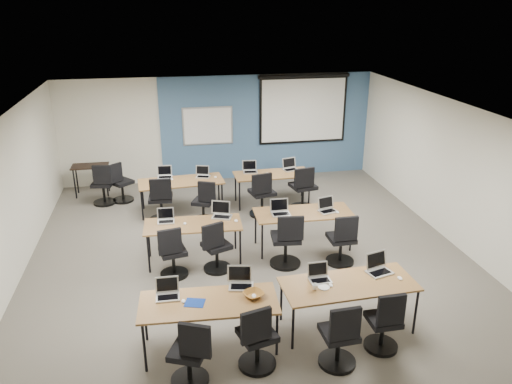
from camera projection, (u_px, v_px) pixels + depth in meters
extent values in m
cube|color=#6B6354|center=(250.00, 258.00, 9.22)|extent=(8.00, 9.00, 0.02)
cube|color=white|center=(250.00, 114.00, 8.24)|extent=(8.00, 9.00, 0.02)
cube|color=beige|center=(219.00, 129.00, 12.85)|extent=(8.00, 0.04, 2.70)
cube|color=beige|center=(336.00, 361.00, 4.61)|extent=(8.00, 0.04, 2.70)
cube|color=beige|center=(6.00, 207.00, 8.03)|extent=(0.04, 9.00, 2.70)
cube|color=beige|center=(458.00, 176.00, 9.43)|extent=(0.04, 9.00, 2.70)
cube|color=#3D5977|center=(267.00, 127.00, 13.04)|extent=(5.50, 0.04, 2.70)
cube|color=#B4BEC7|center=(208.00, 126.00, 12.69)|extent=(1.28, 0.02, 0.98)
cube|color=white|center=(208.00, 126.00, 12.68)|extent=(1.20, 0.02, 0.90)
cube|color=black|center=(303.00, 109.00, 12.99)|extent=(2.32, 0.03, 1.82)
cube|color=white|center=(303.00, 110.00, 12.99)|extent=(2.20, 0.02, 1.62)
cylinder|color=black|center=(304.00, 76.00, 12.67)|extent=(2.40, 0.10, 0.10)
cube|color=olive|center=(209.00, 303.00, 6.61)|extent=(1.84, 0.77, 0.03)
cylinder|color=black|center=(144.00, 349.00, 6.29)|extent=(0.04, 0.04, 0.70)
cylinder|color=black|center=(277.00, 333.00, 6.59)|extent=(0.04, 0.04, 0.70)
cylinder|color=black|center=(145.00, 319.00, 6.88)|extent=(0.04, 0.04, 0.70)
cylinder|color=black|center=(267.00, 305.00, 7.19)|extent=(0.04, 0.04, 0.70)
cube|color=#A97631|center=(349.00, 284.00, 7.04)|extent=(1.90, 0.79, 0.03)
cylinder|color=black|center=(293.00, 327.00, 6.71)|extent=(0.04, 0.04, 0.70)
cylinder|color=black|center=(416.00, 313.00, 7.02)|extent=(0.04, 0.04, 0.70)
cylinder|color=black|center=(281.00, 300.00, 7.32)|extent=(0.04, 0.04, 0.70)
cylinder|color=black|center=(394.00, 287.00, 7.64)|extent=(0.04, 0.04, 0.70)
cube|color=brown|center=(193.00, 225.00, 8.89)|extent=(1.73, 0.72, 0.03)
cylinder|color=black|center=(149.00, 255.00, 8.61)|extent=(0.04, 0.04, 0.70)
cylinder|color=black|center=(240.00, 247.00, 8.89)|extent=(0.04, 0.04, 0.70)
cylinder|color=black|center=(149.00, 239.00, 9.16)|extent=(0.04, 0.04, 0.70)
cylinder|color=black|center=(235.00, 232.00, 9.44)|extent=(0.04, 0.04, 0.70)
cube|color=#A8713F|center=(303.00, 213.00, 9.38)|extent=(1.83, 0.76, 0.03)
cylinder|color=black|center=(262.00, 242.00, 9.07)|extent=(0.04, 0.04, 0.70)
cylinder|color=black|center=(351.00, 234.00, 9.36)|extent=(0.04, 0.04, 0.70)
cylinder|color=black|center=(256.00, 227.00, 9.65)|extent=(0.04, 0.04, 0.70)
cylinder|color=black|center=(339.00, 220.00, 9.95)|extent=(0.04, 0.04, 0.70)
cube|color=#9E6E40|center=(181.00, 182.00, 10.98)|extent=(1.85, 0.77, 0.03)
cylinder|color=black|center=(142.00, 205.00, 10.67)|extent=(0.04, 0.04, 0.70)
cylinder|color=black|center=(222.00, 200.00, 10.97)|extent=(0.04, 0.04, 0.70)
cylinder|color=black|center=(143.00, 194.00, 11.26)|extent=(0.04, 0.04, 0.70)
cylinder|color=black|center=(219.00, 189.00, 11.57)|extent=(0.04, 0.04, 0.70)
cube|color=brown|center=(272.00, 174.00, 11.44)|extent=(1.74, 0.72, 0.03)
cylinder|color=black|center=(240.00, 196.00, 11.16)|extent=(0.04, 0.04, 0.70)
cylinder|color=black|center=(309.00, 191.00, 11.44)|extent=(0.04, 0.04, 0.70)
cylinder|color=black|center=(236.00, 187.00, 11.71)|extent=(0.04, 0.04, 0.70)
cylinder|color=black|center=(302.00, 182.00, 11.99)|extent=(0.04, 0.04, 0.70)
cube|color=#B8B8C2|center=(168.00, 297.00, 6.68)|extent=(0.32, 0.23, 0.02)
cube|color=black|center=(168.00, 297.00, 6.66)|extent=(0.27, 0.13, 0.00)
cube|color=#B8B8C2|center=(167.00, 285.00, 6.75)|extent=(0.32, 0.06, 0.22)
cube|color=black|center=(167.00, 285.00, 6.75)|extent=(0.28, 0.04, 0.18)
ellipsoid|color=white|center=(183.00, 301.00, 6.60)|extent=(0.06, 0.09, 0.03)
cylinder|color=black|center=(190.00, 380.00, 6.24)|extent=(0.48, 0.48, 0.05)
cylinder|color=black|center=(189.00, 368.00, 6.17)|extent=(0.06, 0.06, 0.43)
cube|color=black|center=(188.00, 351.00, 6.08)|extent=(0.43, 0.43, 0.08)
cube|color=black|center=(195.00, 341.00, 5.83)|extent=(0.39, 0.06, 0.44)
cube|color=#BABABD|center=(241.00, 287.00, 6.93)|extent=(0.34, 0.25, 0.02)
cube|color=black|center=(241.00, 287.00, 6.91)|extent=(0.29, 0.14, 0.00)
cube|color=#BABABD|center=(240.00, 274.00, 7.01)|extent=(0.34, 0.06, 0.23)
cube|color=black|center=(240.00, 274.00, 7.00)|extent=(0.30, 0.04, 0.19)
ellipsoid|color=white|center=(254.00, 296.00, 6.71)|extent=(0.08, 0.11, 0.03)
cylinder|color=black|center=(257.00, 363.00, 6.52)|extent=(0.50, 0.50, 0.05)
cylinder|color=black|center=(257.00, 351.00, 6.45)|extent=(0.06, 0.06, 0.44)
cube|color=black|center=(257.00, 335.00, 6.36)|extent=(0.44, 0.44, 0.08)
cube|color=black|center=(256.00, 326.00, 6.07)|extent=(0.40, 0.06, 0.44)
cube|color=#B6B6C3|center=(320.00, 280.00, 7.08)|extent=(0.30, 0.22, 0.02)
cube|color=black|center=(320.00, 280.00, 7.06)|extent=(0.26, 0.13, 0.00)
cube|color=#B6B6C3|center=(318.00, 269.00, 7.15)|extent=(0.30, 0.06, 0.21)
cube|color=black|center=(318.00, 269.00, 7.14)|extent=(0.27, 0.04, 0.17)
ellipsoid|color=white|center=(331.00, 285.00, 6.96)|extent=(0.08, 0.10, 0.03)
cylinder|color=black|center=(337.00, 361.00, 6.55)|extent=(0.49, 0.49, 0.05)
cylinder|color=black|center=(338.00, 349.00, 6.48)|extent=(0.06, 0.06, 0.44)
cube|color=black|center=(339.00, 333.00, 6.39)|extent=(0.44, 0.44, 0.08)
cube|color=black|center=(345.00, 324.00, 6.10)|extent=(0.40, 0.06, 0.44)
cube|color=#BDBDC0|center=(380.00, 272.00, 7.29)|extent=(0.35, 0.26, 0.02)
cube|color=black|center=(380.00, 272.00, 7.26)|extent=(0.30, 0.15, 0.00)
cube|color=#BDBDC0|center=(376.00, 260.00, 7.37)|extent=(0.35, 0.07, 0.24)
cube|color=black|center=(377.00, 260.00, 7.36)|extent=(0.31, 0.05, 0.20)
ellipsoid|color=white|center=(400.00, 278.00, 7.13)|extent=(0.09, 0.12, 0.04)
cylinder|color=black|center=(381.00, 346.00, 6.85)|extent=(0.46, 0.46, 0.05)
cylinder|color=black|center=(382.00, 335.00, 6.79)|extent=(0.06, 0.06, 0.41)
cube|color=black|center=(383.00, 320.00, 6.70)|extent=(0.41, 0.41, 0.08)
cube|color=black|center=(391.00, 310.00, 6.42)|extent=(0.37, 0.06, 0.44)
cube|color=silver|center=(166.00, 222.00, 8.94)|extent=(0.30, 0.22, 0.02)
cube|color=black|center=(166.00, 222.00, 8.92)|extent=(0.25, 0.13, 0.00)
cube|color=silver|center=(165.00, 213.00, 9.01)|extent=(0.30, 0.06, 0.21)
cube|color=black|center=(165.00, 213.00, 9.00)|extent=(0.26, 0.04, 0.17)
ellipsoid|color=white|center=(185.00, 223.00, 8.87)|extent=(0.07, 0.10, 0.03)
cylinder|color=black|center=(174.00, 274.00, 8.64)|extent=(0.48, 0.48, 0.05)
cylinder|color=black|center=(174.00, 264.00, 8.57)|extent=(0.06, 0.06, 0.43)
cube|color=black|center=(173.00, 251.00, 8.48)|extent=(0.43, 0.43, 0.08)
cube|color=black|center=(170.00, 242.00, 8.20)|extent=(0.39, 0.06, 0.44)
cube|color=#ABACB3|center=(222.00, 217.00, 9.15)|extent=(0.35, 0.26, 0.02)
cube|color=black|center=(222.00, 217.00, 9.12)|extent=(0.30, 0.15, 0.00)
cube|color=#ABACB3|center=(221.00, 207.00, 9.22)|extent=(0.35, 0.06, 0.24)
cube|color=black|center=(221.00, 207.00, 9.22)|extent=(0.31, 0.05, 0.20)
ellipsoid|color=white|center=(236.00, 221.00, 8.98)|extent=(0.09, 0.12, 0.04)
cylinder|color=black|center=(217.00, 268.00, 8.83)|extent=(0.49, 0.49, 0.05)
cylinder|color=black|center=(217.00, 259.00, 8.76)|extent=(0.06, 0.06, 0.43)
cube|color=black|center=(217.00, 246.00, 8.66)|extent=(0.43, 0.43, 0.08)
cube|color=black|center=(213.00, 236.00, 8.38)|extent=(0.39, 0.06, 0.44)
cube|color=#AEAEB1|center=(281.00, 214.00, 9.26)|extent=(0.35, 0.25, 0.02)
cube|color=black|center=(281.00, 214.00, 9.24)|extent=(0.29, 0.15, 0.00)
cube|color=#AEAEB1|center=(279.00, 205.00, 9.34)|extent=(0.35, 0.06, 0.24)
cube|color=black|center=(279.00, 205.00, 9.33)|extent=(0.30, 0.05, 0.20)
ellipsoid|color=white|center=(289.00, 216.00, 9.19)|extent=(0.07, 0.10, 0.03)
cylinder|color=black|center=(285.00, 263.00, 9.00)|extent=(0.56, 0.56, 0.05)
cylinder|color=black|center=(285.00, 252.00, 8.92)|extent=(0.06, 0.06, 0.49)
cube|color=black|center=(286.00, 238.00, 8.81)|extent=(0.49, 0.49, 0.08)
cube|color=black|center=(291.00, 228.00, 8.51)|extent=(0.45, 0.06, 0.44)
cube|color=#B4B3BD|center=(328.00, 211.00, 9.38)|extent=(0.33, 0.24, 0.02)
cube|color=black|center=(328.00, 211.00, 9.36)|extent=(0.28, 0.14, 0.00)
cube|color=#B4B3BD|center=(326.00, 202.00, 9.46)|extent=(0.33, 0.06, 0.23)
cube|color=black|center=(326.00, 203.00, 9.45)|extent=(0.29, 0.04, 0.19)
ellipsoid|color=white|center=(337.00, 212.00, 9.34)|extent=(0.08, 0.11, 0.03)
cylinder|color=black|center=(340.00, 261.00, 9.06)|extent=(0.51, 0.51, 0.05)
cylinder|color=black|center=(340.00, 251.00, 8.99)|extent=(0.06, 0.06, 0.45)
cube|color=black|center=(341.00, 238.00, 8.89)|extent=(0.45, 0.45, 0.08)
cube|color=black|center=(346.00, 229.00, 8.60)|extent=(0.41, 0.06, 0.44)
cube|color=silver|center=(165.00, 177.00, 11.17)|extent=(0.32, 0.24, 0.02)
cube|color=black|center=(165.00, 177.00, 11.15)|extent=(0.27, 0.14, 0.00)
cube|color=silver|center=(165.00, 170.00, 11.24)|extent=(0.32, 0.06, 0.22)
cube|color=black|center=(165.00, 170.00, 11.24)|extent=(0.28, 0.04, 0.18)
ellipsoid|color=white|center=(172.00, 179.00, 11.05)|extent=(0.07, 0.10, 0.03)
cylinder|color=black|center=(162.00, 219.00, 10.77)|extent=(0.55, 0.55, 0.05)
cylinder|color=black|center=(162.00, 210.00, 10.69)|extent=(0.06, 0.06, 0.49)
cube|color=black|center=(161.00, 198.00, 10.59)|extent=(0.49, 0.49, 0.08)
cube|color=black|center=(161.00, 189.00, 10.28)|extent=(0.45, 0.06, 0.44)
cube|color=#B0B0B7|center=(203.00, 177.00, 11.21)|extent=(0.30, 0.22, 0.02)
cube|color=black|center=(203.00, 176.00, 11.18)|extent=(0.26, 0.13, 0.00)
cube|color=#B0B0B7|center=(202.00, 170.00, 11.27)|extent=(0.30, 0.06, 0.21)
cube|color=black|center=(203.00, 170.00, 11.27)|extent=(0.27, 0.04, 0.17)
ellipsoid|color=white|center=(215.00, 177.00, 11.18)|extent=(0.07, 0.11, 0.04)
cylinder|color=black|center=(204.00, 219.00, 10.77)|extent=(0.46, 0.46, 0.05)
cylinder|color=black|center=(203.00, 212.00, 10.70)|extent=(0.06, 0.06, 0.41)
cube|color=black|center=(203.00, 201.00, 10.61)|extent=(0.41, 0.41, 0.08)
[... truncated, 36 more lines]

